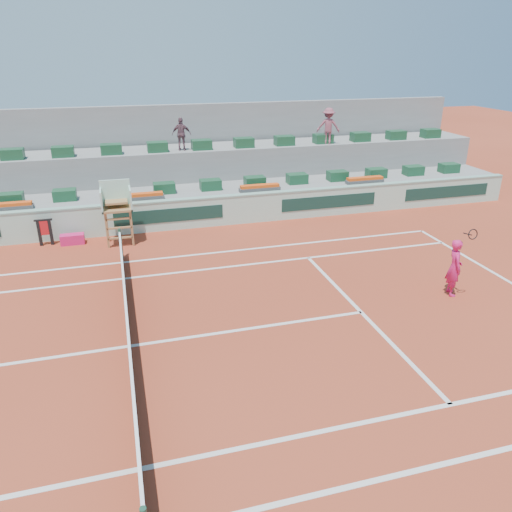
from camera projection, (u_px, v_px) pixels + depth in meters
name	position (u px, v px, depth m)	size (l,w,h in m)	color
ground	(130.00, 346.00, 12.55)	(90.00, 90.00, 0.00)	maroon
seating_tier_lower	(117.00, 204.00, 21.81)	(36.00, 4.00, 1.20)	gray
seating_tier_upper	(115.00, 180.00, 22.96)	(36.00, 2.40, 2.60)	gray
stadium_back_wall	(112.00, 154.00, 24.03)	(36.00, 0.40, 4.40)	gray
player_bag	(72.00, 239.00, 18.98)	(0.87, 0.39, 0.39)	#D71C63
spectator_mid	(182.00, 134.00, 22.43)	(0.86, 0.36, 1.46)	brown
spectator_right	(328.00, 126.00, 23.93)	(1.10, 0.63, 1.70)	#8D4654
court_lines	(130.00, 346.00, 12.55)	(23.89, 11.09, 0.01)	silver
tennis_net	(128.00, 328.00, 12.34)	(0.10, 11.97, 1.10)	black
advertising_hoarding	(119.00, 219.00, 19.85)	(36.00, 0.34, 1.26)	#ACD8C0
umpire_chair	(117.00, 204.00, 18.60)	(1.10, 0.90, 2.40)	olive
seat_row_lower	(116.00, 191.00, 20.69)	(32.90, 0.60, 0.44)	#18492A
seat_row_upper	(111.00, 149.00, 21.84)	(32.90, 0.60, 0.44)	#18492A
flower_planters	(77.00, 201.00, 19.64)	(26.80, 0.36, 0.28)	#4D4D4D
towel_rack	(45.00, 230.00, 18.72)	(0.64, 0.11, 1.03)	black
tennis_player	(455.00, 267.00, 14.87)	(0.60, 0.93, 2.28)	#D71C63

